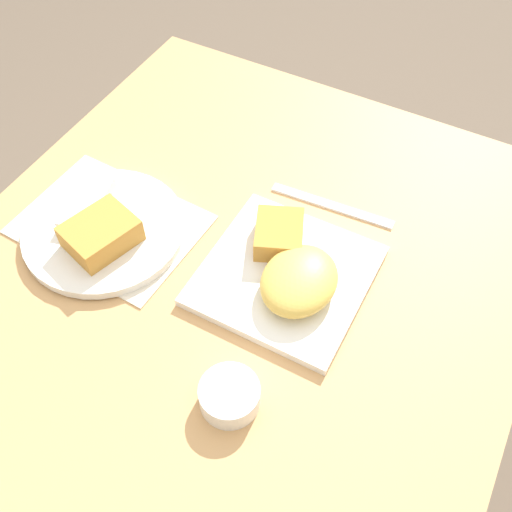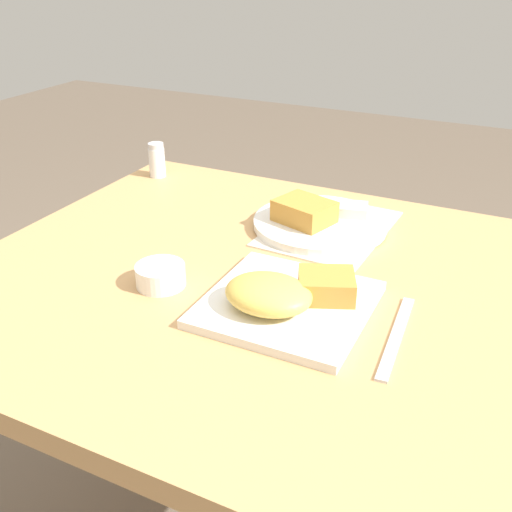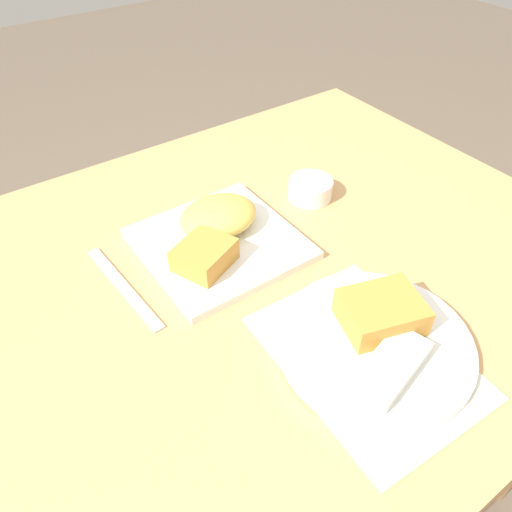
{
  "view_description": "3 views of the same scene",
  "coord_description": "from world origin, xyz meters",
  "px_view_note": "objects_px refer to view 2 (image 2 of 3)",
  "views": [
    {
      "loc": [
        -0.41,
        -0.27,
        1.46
      ],
      "look_at": [
        0.04,
        -0.03,
        0.8
      ],
      "focal_mm": 42.0,
      "sensor_mm": 36.0,
      "label": 1
    },
    {
      "loc": [
        0.34,
        -0.76,
        1.22
      ],
      "look_at": [
        -0.03,
        -0.0,
        0.78
      ],
      "focal_mm": 42.0,
      "sensor_mm": 36.0,
      "label": 2
    },
    {
      "loc": [
        0.35,
        0.45,
        1.26
      ],
      "look_at": [
        0.04,
        0.0,
        0.77
      ],
      "focal_mm": 35.0,
      "sensor_mm": 36.0,
      "label": 3
    }
  ],
  "objects_px": {
    "plate_square_near": "(285,298)",
    "sauce_ramekin": "(160,275)",
    "salt_shaker": "(157,162)",
    "butter_knife": "(396,336)",
    "plate_oval_far": "(318,219)"
  },
  "relations": [
    {
      "from": "plate_square_near",
      "to": "sauce_ramekin",
      "type": "relative_size",
      "value": 2.99
    },
    {
      "from": "plate_square_near",
      "to": "salt_shaker",
      "type": "xyz_separation_m",
      "value": [
        -0.49,
        0.39,
        0.01
      ]
    },
    {
      "from": "plate_square_near",
      "to": "butter_knife",
      "type": "bearing_deg",
      "value": 1.42
    },
    {
      "from": "salt_shaker",
      "to": "butter_knife",
      "type": "height_order",
      "value": "salt_shaker"
    },
    {
      "from": "plate_oval_far",
      "to": "salt_shaker",
      "type": "relative_size",
      "value": 3.2
    },
    {
      "from": "plate_square_near",
      "to": "sauce_ramekin",
      "type": "distance_m",
      "value": 0.2
    },
    {
      "from": "plate_square_near",
      "to": "butter_knife",
      "type": "height_order",
      "value": "plate_square_near"
    },
    {
      "from": "plate_square_near",
      "to": "plate_oval_far",
      "type": "height_order",
      "value": "plate_square_near"
    },
    {
      "from": "plate_oval_far",
      "to": "sauce_ramekin",
      "type": "height_order",
      "value": "plate_oval_far"
    },
    {
      "from": "plate_oval_far",
      "to": "salt_shaker",
      "type": "xyz_separation_m",
      "value": [
        -0.43,
        0.11,
        0.02
      ]
    },
    {
      "from": "plate_square_near",
      "to": "salt_shaker",
      "type": "relative_size",
      "value": 2.98
    },
    {
      "from": "plate_oval_far",
      "to": "butter_knife",
      "type": "relative_size",
      "value": 1.21
    },
    {
      "from": "sauce_ramekin",
      "to": "salt_shaker",
      "type": "distance_m",
      "value": 0.5
    },
    {
      "from": "plate_oval_far",
      "to": "sauce_ramekin",
      "type": "xyz_separation_m",
      "value": [
        -0.14,
        -0.31,
        0.0
      ]
    },
    {
      "from": "plate_oval_far",
      "to": "butter_knife",
      "type": "height_order",
      "value": "plate_oval_far"
    }
  ]
}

